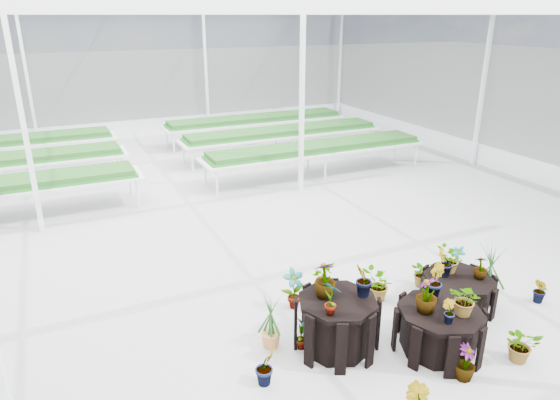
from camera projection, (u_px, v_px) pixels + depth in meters
name	position (u px, v px, depth m)	size (l,w,h in m)	color
ground_plane	(249.00, 290.00, 8.10)	(24.00, 24.00, 0.00)	gray
greenhouse_shell	(245.00, 156.00, 7.32)	(18.00, 24.00, 4.50)	white
steel_frame	(245.00, 156.00, 7.32)	(18.00, 24.00, 4.50)	silver
nursery_benches	(155.00, 157.00, 14.07)	(16.00, 7.00, 0.84)	silver
plinth_tall	(337.00, 324.00, 6.58)	(1.09, 1.09, 0.74)	black
plinth_mid	(439.00, 330.00, 6.57)	(1.15, 1.15, 0.61)	black
plinth_low	(458.00, 292.00, 7.58)	(1.09, 1.09, 0.49)	black
nursery_plants	(406.00, 295.00, 6.99)	(4.84, 2.97, 1.26)	#1D4A19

